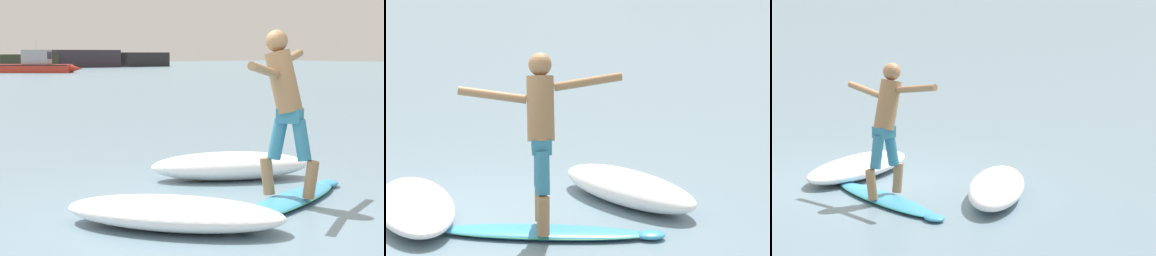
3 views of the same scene
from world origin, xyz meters
TOP-DOWN VIEW (x-y plane):
  - ground_plane at (0.00, 0.00)m, footprint 200.00×200.00m
  - surfboard at (1.14, -0.05)m, footprint 2.38×1.15m
  - surfer at (1.07, -0.01)m, footprint 1.54×0.88m
  - wave_foam_at_tail at (-0.46, -0.07)m, footprint 2.00×2.22m
  - wave_foam_at_nose at (1.52, 1.41)m, footprint 2.20×1.64m

SIDE VIEW (x-z plane):
  - ground_plane at x=0.00m, z-range 0.00..0.00m
  - surfboard at x=1.14m, z-range -0.07..0.16m
  - wave_foam_at_tail at x=-0.46m, z-range 0.00..0.30m
  - wave_foam_at_nose at x=1.52m, z-range 0.00..0.36m
  - surfer at x=1.07m, z-range 0.26..2.09m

